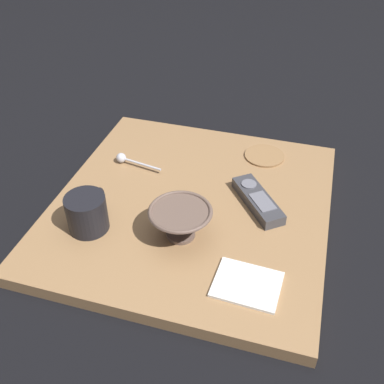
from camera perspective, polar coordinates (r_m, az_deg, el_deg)
name	(u,v)px	position (r m, az deg, el deg)	size (l,w,h in m)	color
ground_plane	(192,212)	(1.06, -0.06, -2.51)	(6.00, 6.00, 0.00)	black
table	(192,207)	(1.05, -0.06, -1.89)	(0.65, 0.62, 0.03)	#936D47
cereal_bowl	(181,221)	(0.93, -1.47, -3.72)	(0.13, 0.13, 0.07)	brown
coffee_mug	(87,213)	(0.98, -13.12, -2.55)	(0.12, 0.09, 0.08)	black
teaspoon	(125,159)	(1.17, -8.48, 4.16)	(0.04, 0.13, 0.03)	silver
tv_remote_near	(258,200)	(1.04, 8.31, -1.03)	(0.16, 0.14, 0.03)	#38383D
drink_coaster	(264,156)	(1.20, 9.16, 4.57)	(0.10, 0.10, 0.01)	olive
folded_napkin	(247,284)	(0.87, 6.99, -11.53)	(0.11, 0.13, 0.01)	white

